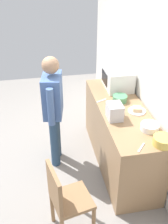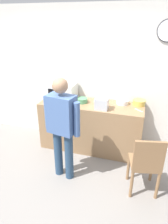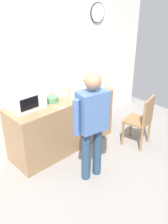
% 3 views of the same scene
% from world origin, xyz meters
% --- Properties ---
extents(ground_plane, '(6.00, 6.00, 0.00)m').
position_xyz_m(ground_plane, '(0.00, 0.00, 0.00)').
color(ground_plane, gray).
extents(back_wall, '(5.40, 0.13, 2.60)m').
position_xyz_m(back_wall, '(0.01, 1.60, 1.30)').
color(back_wall, silver).
rests_on(back_wall, ground_plane).
extents(kitchen_counter, '(1.89, 0.62, 0.93)m').
position_xyz_m(kitchen_counter, '(0.25, 1.22, 0.46)').
color(kitchen_counter, '#93704C').
rests_on(kitchen_counter, ground_plane).
extents(microwave, '(0.50, 0.39, 0.30)m').
position_xyz_m(microwave, '(-0.35, 1.33, 1.08)').
color(microwave, silver).
rests_on(microwave, kitchen_counter).
extents(sandwich_plate, '(0.23, 0.23, 0.07)m').
position_xyz_m(sandwich_plate, '(0.37, 1.38, 0.95)').
color(sandwich_plate, white).
rests_on(sandwich_plate, kitchen_counter).
extents(salad_bowl, '(0.22, 0.22, 0.08)m').
position_xyz_m(salad_bowl, '(0.79, 1.38, 0.97)').
color(salad_bowl, white).
rests_on(salad_bowl, kitchen_counter).
extents(cereal_bowl, '(0.20, 0.20, 0.08)m').
position_xyz_m(cereal_bowl, '(0.06, 1.24, 0.97)').
color(cereal_bowl, '#4C8E60').
rests_on(cereal_bowl, kitchen_counter).
extents(mixing_bowl, '(0.22, 0.22, 0.10)m').
position_xyz_m(mixing_bowl, '(1.08, 1.42, 0.98)').
color(mixing_bowl, gold).
rests_on(mixing_bowl, kitchen_counter).
extents(toaster, '(0.22, 0.18, 0.20)m').
position_xyz_m(toaster, '(0.47, 1.04, 1.03)').
color(toaster, silver).
rests_on(toaster, kitchen_counter).
extents(fork_utensil, '(0.09, 0.16, 0.01)m').
position_xyz_m(fork_utensil, '(0.01, 0.99, 0.93)').
color(fork_utensil, silver).
rests_on(fork_utensil, kitchen_counter).
extents(spoon_utensil, '(0.14, 0.13, 0.01)m').
position_xyz_m(spoon_utensil, '(1.09, 1.17, 0.93)').
color(spoon_utensil, silver).
rests_on(spoon_utensil, kitchen_counter).
extents(person_standing, '(0.58, 0.31, 1.63)m').
position_xyz_m(person_standing, '(0.05, 0.31, 0.95)').
color(person_standing, navy).
rests_on(person_standing, ground_plane).
extents(wooden_chair, '(0.48, 0.48, 0.94)m').
position_xyz_m(wooden_chair, '(1.27, 0.30, 0.52)').
color(wooden_chair, olive).
rests_on(wooden_chair, ground_plane).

